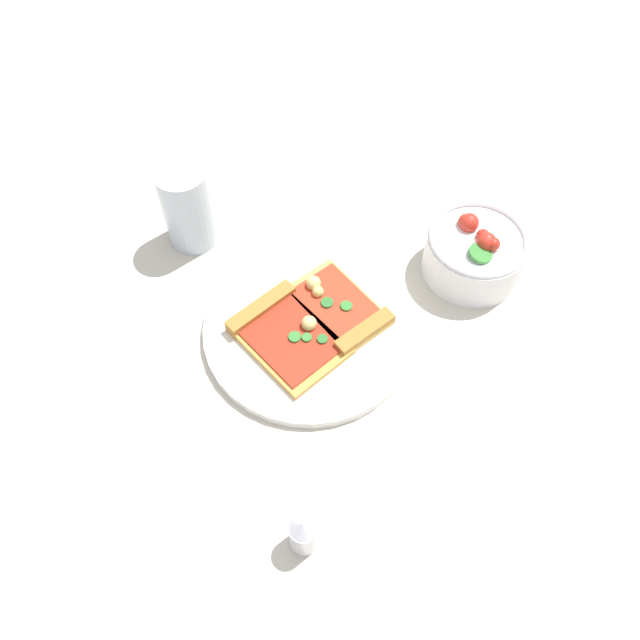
{
  "coord_description": "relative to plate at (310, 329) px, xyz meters",
  "views": [
    {
      "loc": [
        0.42,
        -0.2,
        0.72
      ],
      "look_at": [
        0.01,
        -0.0,
        0.03
      ],
      "focal_mm": 36.81,
      "sensor_mm": 36.0,
      "label": 1
    }
  ],
  "objects": [
    {
      "name": "pizza_slice_near",
      "position": [
        -0.0,
        -0.03,
        0.01
      ],
      "size": [
        0.16,
        0.14,
        0.03
      ],
      "color": "gold",
      "rests_on": "plate"
    },
    {
      "name": "ground_plane",
      "position": [
        -0.0,
        0.02,
        -0.01
      ],
      "size": [
        2.4,
        2.4,
        0.0
      ],
      "primitive_type": "plane",
      "color": "beige",
      "rests_on": "ground"
    },
    {
      "name": "plate",
      "position": [
        0.0,
        0.0,
        0.0
      ],
      "size": [
        0.27,
        0.27,
        0.01
      ],
      "primitive_type": "cylinder",
      "color": "white",
      "rests_on": "ground_plane"
    },
    {
      "name": "pepper_shaker",
      "position": [
        0.24,
        -0.12,
        0.02
      ],
      "size": [
        0.03,
        0.03,
        0.06
      ],
      "color": "silver",
      "rests_on": "ground_plane"
    },
    {
      "name": "salad_bowl",
      "position": [
        0.0,
        0.24,
        0.03
      ],
      "size": [
        0.13,
        0.13,
        0.08
      ],
      "color": "white",
      "rests_on": "ground_plane"
    },
    {
      "name": "soda_glass",
      "position": [
        -0.22,
        -0.08,
        0.05
      ],
      "size": [
        0.07,
        0.07,
        0.13
      ],
      "color": "silver",
      "rests_on": "ground_plane"
    },
    {
      "name": "pizza_slice_far",
      "position": [
        -0.0,
        0.04,
        0.01
      ],
      "size": [
        0.15,
        0.11,
        0.03
      ],
      "color": "#E5B256",
      "rests_on": "plate"
    }
  ]
}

